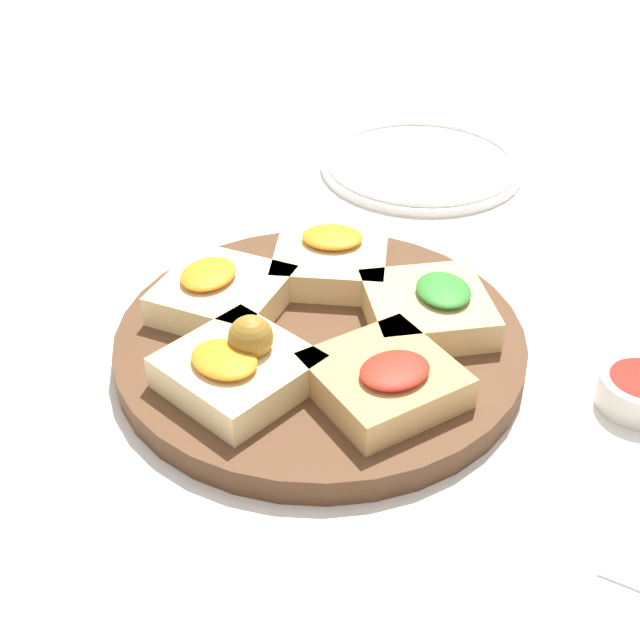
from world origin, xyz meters
name	(u,v)px	position (x,y,z in m)	size (l,w,h in m)	color
ground_plane	(320,355)	(0.00, 0.00, 0.00)	(3.00, 3.00, 0.00)	silver
serving_board	(320,344)	(0.00, 0.00, 0.01)	(0.37, 0.37, 0.02)	#51331E
focaccia_slice_0	(221,293)	(0.02, 0.10, 0.04)	(0.13, 0.13, 0.04)	#E5C689
focaccia_slice_1	(239,366)	(-0.08, 0.05, 0.04)	(0.15, 0.15, 0.06)	#E5C689
focaccia_slice_2	(385,380)	(-0.07, -0.07, 0.04)	(0.15, 0.15, 0.04)	tan
focaccia_slice_3	(429,308)	(0.03, -0.09, 0.04)	(0.14, 0.14, 0.04)	#DBB775
focaccia_slice_4	(331,259)	(0.10, 0.01, 0.04)	(0.11, 0.11, 0.04)	#E5C689
plate_right	(421,164)	(0.40, -0.06, 0.01)	(0.25, 0.25, 0.02)	white
dipping_bowl	(640,390)	(-0.02, -0.28, 0.02)	(0.07, 0.07, 0.03)	silver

